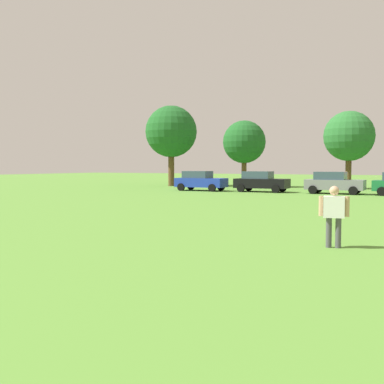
{
  "coord_description": "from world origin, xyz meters",
  "views": [
    {
      "loc": [
        10.34,
        -0.46,
        2.17
      ],
      "look_at": [
        5.21,
        9.33,
        1.53
      ],
      "focal_mm": 43.58,
      "sensor_mm": 36.0,
      "label": 1
    }
  ],
  "objects_px": {
    "adult_bystander": "(334,211)",
    "parked_car_blue_0": "(200,181)",
    "parked_car_black_1": "(261,181)",
    "tree_center": "(349,136)",
    "tree_left": "(244,142)",
    "parked_car_gray_2": "(334,183)",
    "tree_far_left": "(171,132)"
  },
  "relations": [
    {
      "from": "tree_far_left",
      "to": "tree_center",
      "type": "xyz_separation_m",
      "value": [
        17.57,
        2.06,
        -0.87
      ]
    },
    {
      "from": "tree_far_left",
      "to": "tree_left",
      "type": "distance_m",
      "value": 7.91
    },
    {
      "from": "adult_bystander",
      "to": "tree_far_left",
      "type": "distance_m",
      "value": 37.61
    },
    {
      "from": "adult_bystander",
      "to": "parked_car_blue_0",
      "type": "bearing_deg",
      "value": 113.43
    },
    {
      "from": "adult_bystander",
      "to": "parked_car_black_1",
      "type": "xyz_separation_m",
      "value": [
        -10.27,
        23.66,
        -0.11
      ]
    },
    {
      "from": "adult_bystander",
      "to": "tree_left",
      "type": "height_order",
      "value": "tree_left"
    },
    {
      "from": "parked_car_blue_0",
      "to": "tree_center",
      "type": "height_order",
      "value": "tree_center"
    },
    {
      "from": "adult_bystander",
      "to": "parked_car_blue_0",
      "type": "relative_size",
      "value": 0.38
    },
    {
      "from": "adult_bystander",
      "to": "parked_car_black_1",
      "type": "bearing_deg",
      "value": 103.01
    },
    {
      "from": "adult_bystander",
      "to": "parked_car_gray_2",
      "type": "distance_m",
      "value": 24.26
    },
    {
      "from": "adult_bystander",
      "to": "parked_car_black_1",
      "type": "relative_size",
      "value": 0.38
    },
    {
      "from": "tree_left",
      "to": "tree_center",
      "type": "height_order",
      "value": "tree_center"
    },
    {
      "from": "tree_left",
      "to": "parked_car_blue_0",
      "type": "bearing_deg",
      "value": -96.29
    },
    {
      "from": "parked_car_blue_0",
      "to": "parked_car_gray_2",
      "type": "bearing_deg",
      "value": 4.16
    },
    {
      "from": "parked_car_black_1",
      "to": "tree_far_left",
      "type": "distance_m",
      "value": 14.41
    },
    {
      "from": "adult_bystander",
      "to": "parked_car_gray_2",
      "type": "bearing_deg",
      "value": 90.25
    },
    {
      "from": "parked_car_gray_2",
      "to": "tree_center",
      "type": "relative_size",
      "value": 0.6
    },
    {
      "from": "tree_left",
      "to": "tree_far_left",
      "type": "bearing_deg",
      "value": -171.76
    },
    {
      "from": "tree_far_left",
      "to": "tree_left",
      "type": "bearing_deg",
      "value": 8.24
    },
    {
      "from": "parked_car_gray_2",
      "to": "tree_center",
      "type": "height_order",
      "value": "tree_center"
    },
    {
      "from": "parked_car_blue_0",
      "to": "tree_left",
      "type": "xyz_separation_m",
      "value": [
        0.88,
        7.99,
        3.61
      ]
    },
    {
      "from": "parked_car_blue_0",
      "to": "parked_car_black_1",
      "type": "relative_size",
      "value": 1.0
    },
    {
      "from": "adult_bystander",
      "to": "tree_far_left",
      "type": "xyz_separation_m",
      "value": [
        -22.33,
        29.9,
        4.71
      ]
    },
    {
      "from": "parked_car_blue_0",
      "to": "adult_bystander",
      "type": "bearing_deg",
      "value": -56.1
    },
    {
      "from": "parked_car_black_1",
      "to": "tree_center",
      "type": "bearing_deg",
      "value": 56.43
    },
    {
      "from": "adult_bystander",
      "to": "tree_center",
      "type": "distance_m",
      "value": 32.55
    },
    {
      "from": "parked_car_blue_0",
      "to": "tree_center",
      "type": "distance_m",
      "value": 14.5
    },
    {
      "from": "parked_car_black_1",
      "to": "tree_center",
      "type": "distance_m",
      "value": 10.72
    },
    {
      "from": "parked_car_blue_0",
      "to": "tree_left",
      "type": "relative_size",
      "value": 0.65
    },
    {
      "from": "parked_car_gray_2",
      "to": "tree_far_left",
      "type": "distance_m",
      "value": 19.43
    },
    {
      "from": "parked_car_gray_2",
      "to": "tree_center",
      "type": "xyz_separation_m",
      "value": [
        -0.25,
        8.13,
        3.95
      ]
    },
    {
      "from": "tree_center",
      "to": "parked_car_gray_2",
      "type": "bearing_deg",
      "value": -88.25
    }
  ]
}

